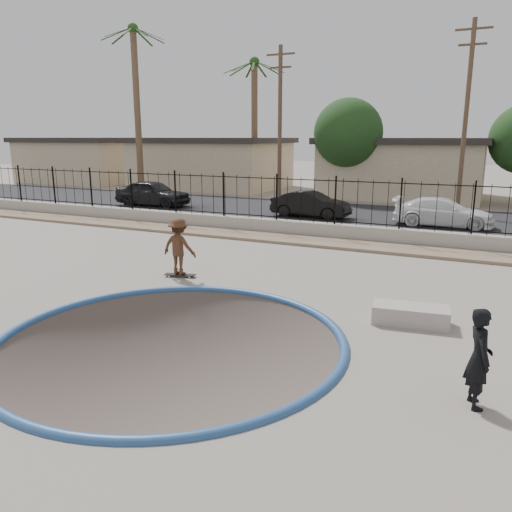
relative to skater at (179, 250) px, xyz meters
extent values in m
cube|color=slate|center=(2.45, 9.00, -1.91)|extent=(120.00, 120.00, 2.20)
torus|color=#274C81|center=(2.45, -4.00, -0.81)|extent=(7.04, 7.04, 0.20)
cube|color=#947C61|center=(2.45, 6.20, -0.76)|extent=(42.00, 1.60, 0.11)
cube|color=#9E978B|center=(2.45, 7.30, -0.51)|extent=(42.00, 0.45, 0.60)
cube|color=black|center=(2.45, 7.30, -0.09)|extent=(40.00, 0.04, 0.03)
cube|color=black|center=(2.45, 7.30, 1.49)|extent=(40.00, 0.04, 0.04)
cube|color=black|center=(2.45, 14.00, -0.80)|extent=(90.00, 8.00, 0.04)
cube|color=tan|center=(-25.55, 23.50, 0.94)|extent=(10.00, 8.00, 3.50)
cube|color=#2B2723|center=(-25.55, 23.50, 2.89)|extent=(10.60, 8.60, 0.40)
cube|color=tan|center=(-12.55, 23.50, 0.94)|extent=(11.00, 8.00, 3.50)
cube|color=#2B2723|center=(-12.55, 23.50, 2.89)|extent=(11.60, 8.60, 0.40)
cube|color=tan|center=(2.45, 23.50, 0.94)|extent=(10.00, 8.00, 3.50)
cube|color=#2B2723|center=(2.45, 23.50, 2.89)|extent=(10.60, 8.60, 0.40)
cylinder|color=brown|center=(-14.55, 17.00, 4.69)|extent=(0.44, 0.44, 11.00)
sphere|color=#224819|center=(-14.55, 17.00, 10.14)|extent=(0.70, 0.70, 0.70)
cylinder|color=brown|center=(-7.55, 21.00, 3.69)|extent=(0.44, 0.44, 9.00)
sphere|color=#224819|center=(-7.55, 21.00, 8.14)|extent=(0.70, 0.70, 0.70)
cylinder|color=#473323|center=(-3.55, 16.00, 3.69)|extent=(0.24, 0.24, 9.00)
cube|color=#473323|center=(-3.55, 16.00, 7.69)|extent=(1.70, 0.10, 0.10)
cube|color=#473323|center=(-3.55, 16.00, 6.99)|extent=(1.30, 0.10, 0.10)
cylinder|color=#473323|center=(6.45, 16.00, 3.94)|extent=(0.24, 0.24, 9.50)
cube|color=#473323|center=(6.45, 16.00, 8.19)|extent=(1.70, 0.10, 0.10)
cube|color=#473323|center=(6.45, 16.00, 7.49)|extent=(1.30, 0.10, 0.10)
cylinder|color=#473323|center=(-0.55, 20.00, 0.69)|extent=(0.34, 0.34, 3.00)
sphere|color=#143311|center=(-0.55, 20.00, 3.39)|extent=(4.32, 4.32, 4.32)
imported|color=brown|center=(0.00, 0.00, 0.00)|extent=(1.06, 0.61, 1.63)
cube|color=black|center=(0.00, 0.00, -0.75)|extent=(0.94, 0.46, 0.02)
cylinder|color=silver|center=(-0.27, -0.16, -0.78)|extent=(0.07, 0.05, 0.06)
cylinder|color=silver|center=(-0.32, 0.00, -0.78)|extent=(0.07, 0.05, 0.06)
cylinder|color=silver|center=(0.32, 0.00, -0.78)|extent=(0.07, 0.05, 0.06)
cylinder|color=silver|center=(0.27, 0.16, -0.78)|extent=(0.07, 0.05, 0.06)
imported|color=black|center=(8.02, -4.11, -0.04)|extent=(0.53, 0.65, 1.55)
cube|color=#A39790|center=(6.62, -1.00, -0.61)|extent=(1.68, 0.90, 0.40)
imported|color=black|center=(-9.84, 12.00, -0.03)|extent=(4.49, 1.96, 1.51)
imported|color=black|center=(-0.14, 11.94, -0.13)|extent=(3.96, 1.50, 1.29)
imported|color=white|center=(6.10, 12.00, -0.15)|extent=(4.40, 1.91, 1.26)
camera|label=1|loc=(7.93, -11.69, 3.15)|focal=35.00mm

